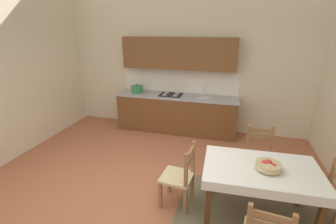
{
  "coord_description": "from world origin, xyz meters",
  "views": [
    {
      "loc": [
        1.1,
        -2.67,
        2.41
      ],
      "look_at": [
        0.1,
        0.91,
        1.07
      ],
      "focal_mm": 25.35,
      "sensor_mm": 36.0,
      "label": 1
    }
  ],
  "objects_px": {
    "dining_chair_kitchen_side": "(259,157)",
    "dining_table": "(261,176)",
    "fruit_bowl": "(268,166)",
    "dining_chair_tv_side": "(180,177)",
    "kitchen_cabinetry": "(177,97)"
  },
  "relations": [
    {
      "from": "kitchen_cabinetry",
      "to": "dining_chair_kitchen_side",
      "type": "height_order",
      "value": "kitchen_cabinetry"
    },
    {
      "from": "kitchen_cabinetry",
      "to": "dining_table",
      "type": "distance_m",
      "value": 3.01
    },
    {
      "from": "dining_table",
      "to": "fruit_bowl",
      "type": "xyz_separation_m",
      "value": [
        0.06,
        -0.04,
        0.19
      ]
    },
    {
      "from": "dining_chair_kitchen_side",
      "to": "kitchen_cabinetry",
      "type": "bearing_deg",
      "value": 136.74
    },
    {
      "from": "dining_table",
      "to": "dining_chair_tv_side",
      "type": "distance_m",
      "value": 1.06
    },
    {
      "from": "dining_chair_tv_side",
      "to": "dining_chair_kitchen_side",
      "type": "xyz_separation_m",
      "value": [
        1.11,
        0.86,
        0.0
      ]
    },
    {
      "from": "dining_table",
      "to": "fruit_bowl",
      "type": "distance_m",
      "value": 0.2
    },
    {
      "from": "dining_chair_tv_side",
      "to": "kitchen_cabinetry",
      "type": "bearing_deg",
      "value": 104.52
    },
    {
      "from": "kitchen_cabinetry",
      "to": "dining_chair_tv_side",
      "type": "distance_m",
      "value": 2.63
    },
    {
      "from": "dining_chair_kitchen_side",
      "to": "dining_table",
      "type": "bearing_deg",
      "value": -94.41
    },
    {
      "from": "dining_table",
      "to": "dining_chair_tv_side",
      "type": "xyz_separation_m",
      "value": [
        -1.04,
        -0.03,
        -0.18
      ]
    },
    {
      "from": "dining_chair_kitchen_side",
      "to": "fruit_bowl",
      "type": "height_order",
      "value": "dining_chair_kitchen_side"
    },
    {
      "from": "dining_chair_tv_side",
      "to": "fruit_bowl",
      "type": "xyz_separation_m",
      "value": [
        1.1,
        -0.01,
        0.37
      ]
    },
    {
      "from": "dining_table",
      "to": "fruit_bowl",
      "type": "bearing_deg",
      "value": -30.47
    },
    {
      "from": "dining_chair_tv_side",
      "to": "dining_chair_kitchen_side",
      "type": "height_order",
      "value": "same"
    }
  ]
}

